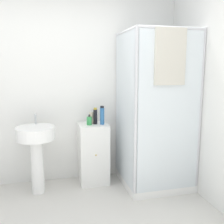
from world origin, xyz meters
TOP-DOWN VIEW (x-y plane):
  - wall_back at (0.00, 1.70)m, footprint 6.40×0.06m
  - shower_enclosure at (1.20, 1.18)m, footprint 0.83×0.86m
  - vanity_cabinet at (0.49, 1.48)m, footprint 0.37×0.40m
  - sink at (-0.22, 1.33)m, footprint 0.45×0.45m
  - soap_dispenser at (0.43, 1.43)m, footprint 0.06×0.07m
  - shampoo_bottle_tall_black at (0.52, 1.47)m, footprint 0.05×0.05m
  - shampoo_bottle_blue at (0.60, 1.42)m, footprint 0.06×0.06m
  - lotion_bottle_white at (0.47, 1.51)m, footprint 0.06×0.06m

SIDE VIEW (x-z plane):
  - vanity_cabinet at x=0.49m, z-range 0.00..0.79m
  - shower_enclosure at x=1.20m, z-range -0.42..1.54m
  - sink at x=-0.22m, z-range 0.13..1.09m
  - soap_dispenser at x=0.43m, z-range 0.78..0.92m
  - lotion_bottle_white at x=0.47m, z-range 0.78..0.96m
  - shampoo_bottle_tall_black at x=0.52m, z-range 0.79..1.00m
  - shampoo_bottle_blue at x=0.60m, z-range 0.79..1.03m
  - wall_back at x=0.00m, z-range 0.00..2.50m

